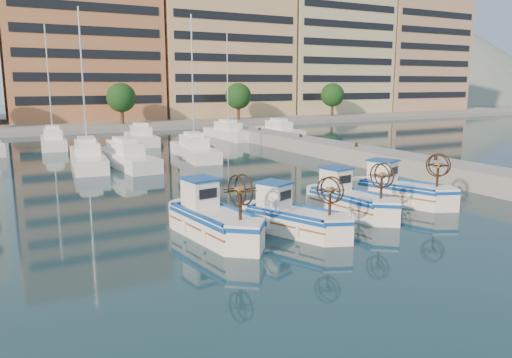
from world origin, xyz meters
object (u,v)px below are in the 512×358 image
fishing_boat_a (213,218)px  fishing_boat_d (400,189)px  fishing_boat_c (350,199)px  fishing_boat_b (292,216)px

fishing_boat_a → fishing_boat_d: 10.88m
fishing_boat_a → fishing_boat_c: (7.16, 0.32, -0.05)m
fishing_boat_a → fishing_boat_d: fishing_boat_a is taller
fishing_boat_a → fishing_boat_b: fishing_boat_a is taller
fishing_boat_b → fishing_boat_d: 7.94m
fishing_boat_d → fishing_boat_a: bearing=163.3°
fishing_boat_c → fishing_boat_d: (3.68, 0.53, 0.02)m
fishing_boat_a → fishing_boat_b: (3.12, -0.98, -0.08)m
fishing_boat_a → fishing_boat_d: (10.84, 0.85, -0.03)m
fishing_boat_b → fishing_boat_c: size_ratio=0.97×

